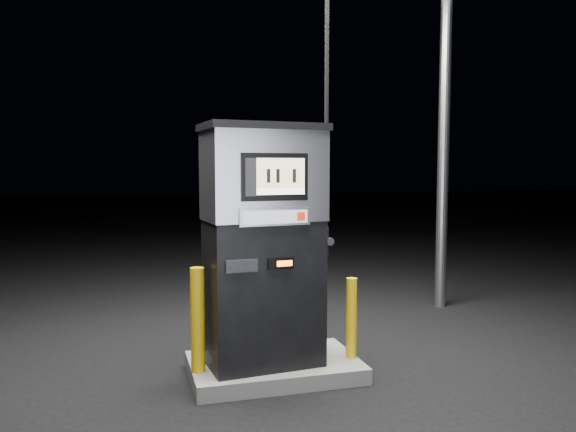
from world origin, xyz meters
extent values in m
plane|color=black|center=(0.00, 0.00, 0.00)|extent=(80.00, 80.00, 0.00)
cube|color=#61625D|center=(0.00, 0.00, 0.07)|extent=(1.60, 1.00, 0.15)
cylinder|color=gray|center=(3.00, 2.00, 2.25)|extent=(0.16, 0.16, 4.50)
cube|color=black|center=(-0.12, -0.07, 0.83)|extent=(1.09, 0.70, 1.36)
cube|color=#A8A8AF|center=(-0.12, -0.07, 1.92)|extent=(1.11, 0.72, 0.82)
cube|color=black|center=(-0.12, -0.07, 2.36)|extent=(1.16, 0.77, 0.07)
cube|color=black|center=(-0.09, -0.38, 1.91)|extent=(0.61, 0.09, 0.41)
cube|color=beige|center=(-0.04, -0.40, 1.94)|extent=(0.44, 0.05, 0.26)
cube|color=white|center=(-0.04, -0.40, 1.79)|extent=(0.44, 0.05, 0.05)
cube|color=#A8A8AF|center=(-0.09, -0.38, 1.56)|extent=(0.65, 0.10, 0.15)
cube|color=#A1A4A9|center=(-0.09, -0.40, 1.56)|extent=(0.60, 0.06, 0.11)
cube|color=#B4130C|center=(0.15, -0.38, 1.56)|extent=(0.08, 0.01, 0.08)
cube|color=black|center=(-0.04, -0.37, 1.15)|extent=(0.24, 0.04, 0.10)
cube|color=#FF540C|center=(0.00, -0.38, 1.15)|extent=(0.14, 0.02, 0.05)
cube|color=black|center=(-0.39, -0.41, 1.15)|extent=(0.28, 0.05, 0.11)
cube|color=black|center=(0.45, -0.01, 1.29)|extent=(0.13, 0.21, 0.27)
cylinder|color=gray|center=(0.51, -0.01, 1.29)|extent=(0.10, 0.25, 0.08)
cylinder|color=black|center=(0.50, -0.06, 3.11)|extent=(0.04, 0.04, 3.37)
cylinder|color=yellow|center=(-0.74, -0.11, 0.63)|extent=(0.16, 0.16, 0.95)
cylinder|color=yellow|center=(0.74, -0.13, 0.54)|extent=(0.12, 0.12, 0.78)
camera|label=1|loc=(-1.31, -5.09, 1.98)|focal=35.00mm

